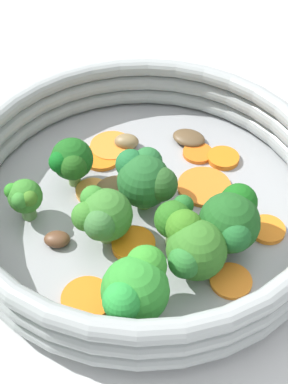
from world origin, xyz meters
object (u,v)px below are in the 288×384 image
(carrot_slice_0, at_px, (92,191))
(carrot_slice_9, at_px, (102,157))
(carrot_slice_5, at_px, (231,281))
(broccoli_floret_2, at_px, (193,248))
(broccoli_floret_1, at_px, (231,221))
(carrot_slice_6, at_px, (204,187))
(broccoli_floret_5, at_px, (175,220))
(carrot_slice_3, at_px, (112,147))
(mushroom_piece_0, at_px, (57,239))
(carrot_slice_8, at_px, (87,299))
(carrot_slice_2, at_px, (223,158))
(skillet, at_px, (144,208))
(mushroom_piece_3, at_px, (116,187))
(broccoli_floret_7, at_px, (144,179))
(broccoli_floret_6, at_px, (24,197))
(carrot_slice_4, at_px, (134,244))
(broccoli_floret_4, at_px, (136,288))
(carrot_slice_7, at_px, (198,153))
(carrot_slice_1, at_px, (267,229))
(broccoli_floret_0, at_px, (103,216))
(mushroom_piece_1, at_px, (126,142))
(broccoli_floret_3, at_px, (71,161))
(mushroom_piece_2, at_px, (189,138))

(carrot_slice_0, bearing_deg, carrot_slice_9, -140.89)
(carrot_slice_5, height_order, broccoli_floret_2, broccoli_floret_2)
(broccoli_floret_1, bearing_deg, carrot_slice_6, -121.18)
(broccoli_floret_5, bearing_deg, carrot_slice_3, -108.03)
(carrot_slice_3, bearing_deg, mushroom_piece_0, 27.94)
(carrot_slice_8, bearing_deg, carrot_slice_2, -170.80)
(skillet, distance_m, mushroom_piece_0, 0.08)
(carrot_slice_5, distance_m, mushroom_piece_3, 0.13)
(broccoli_floret_7, bearing_deg, broccoli_floret_6, -34.03)
(broccoli_floret_7, bearing_deg, carrot_slice_9, -98.55)
(skillet, xyz_separation_m, carrot_slice_2, (-0.09, 0.01, 0.01))
(broccoli_floret_5, bearing_deg, carrot_slice_6, -158.72)
(carrot_slice_5, bearing_deg, carrot_slice_6, -126.24)
(carrot_slice_8, height_order, broccoli_floret_2, broccoli_floret_2)
(carrot_slice_4, height_order, broccoli_floret_4, broccoli_floret_4)
(broccoli_floret_6, bearing_deg, carrot_slice_7, 164.54)
(carrot_slice_0, bearing_deg, carrot_slice_8, 48.31)
(carrot_slice_9, bearing_deg, carrot_slice_1, 104.48)
(broccoli_floret_2, height_order, broccoli_floret_5, broccoli_floret_2)
(carrot_slice_0, xyz_separation_m, broccoli_floret_0, (0.03, 0.05, 0.03))
(carrot_slice_2, xyz_separation_m, mushroom_piece_1, (0.05, -0.08, 0.00))
(broccoli_floret_5, bearing_deg, carrot_slice_0, -82.23)
(carrot_slice_8, relative_size, broccoli_floret_6, 0.99)
(skillet, height_order, carrot_slice_7, carrot_slice_7)
(mushroom_piece_3, bearing_deg, carrot_slice_1, 116.26)
(carrot_slice_2, relative_size, carrot_slice_8, 0.77)
(carrot_slice_2, height_order, broccoli_floret_2, broccoli_floret_2)
(broccoli_floret_1, bearing_deg, mushroom_piece_0, -43.77)
(broccoli_floret_6, bearing_deg, carrot_slice_8, 80.63)
(carrot_slice_6, height_order, mushroom_piece_1, mushroom_piece_1)
(carrot_slice_6, bearing_deg, carrot_slice_0, -39.69)
(carrot_slice_6, relative_size, broccoli_floret_4, 0.80)
(carrot_slice_2, height_order, broccoli_floret_1, broccoli_floret_1)
(carrot_slice_4, xyz_separation_m, broccoli_floret_4, (0.04, 0.05, 0.03))
(skillet, xyz_separation_m, mushroom_piece_0, (0.08, -0.02, 0.01))
(broccoli_floret_1, bearing_deg, carrot_slice_1, 158.14)
(carrot_slice_0, height_order, carrot_slice_7, carrot_slice_0)
(carrot_slice_6, distance_m, broccoli_floret_3, 0.12)
(broccoli_floret_4, bearing_deg, carrot_slice_4, -130.96)
(broccoli_floret_1, relative_size, mushroom_piece_2, 1.72)
(broccoli_floret_0, distance_m, broccoli_floret_6, 0.07)
(carrot_slice_8, height_order, broccoli_floret_5, broccoli_floret_5)
(broccoli_floret_1, height_order, mushroom_piece_1, broccoli_floret_1)
(skillet, xyz_separation_m, carrot_slice_4, (0.04, 0.03, 0.01))
(carrot_slice_5, bearing_deg, broccoli_floret_5, -84.92)
(skillet, bearing_deg, broccoli_floret_7, -135.67)
(broccoli_floret_2, xyz_separation_m, broccoli_floret_5, (-0.01, -0.03, 0.00))
(skillet, relative_size, carrot_slice_0, 10.20)
(carrot_slice_9, bearing_deg, carrot_slice_8, 45.59)
(carrot_slice_5, bearing_deg, mushroom_piece_0, -58.80)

